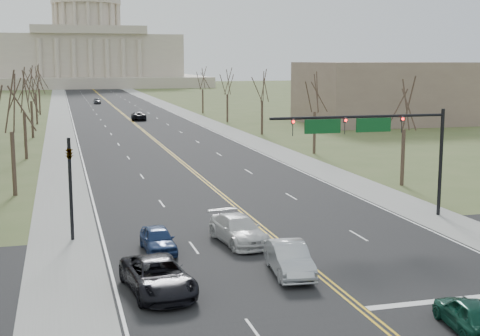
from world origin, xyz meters
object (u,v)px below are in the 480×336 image
car_sb_outer_second (158,239)px  car_nb_inner_lead (470,314)px  car_sb_outer_lead (158,276)px  car_far_nb (139,116)px  car_sb_inner_lead (289,259)px  signal_mast (372,133)px  car_sb_inner_second (238,230)px  car_far_sb (97,101)px  signal_left (70,177)px

car_sb_outer_second → car_nb_inner_lead: bearing=-55.8°
car_sb_outer_second → car_sb_outer_lead: bearing=-99.9°
car_sb_outer_second → car_far_nb: size_ratio=0.76×
car_sb_inner_lead → car_nb_inner_lead: bearing=-56.4°
car_sb_outer_second → car_far_nb: bearing=82.5°
signal_mast → car_sb_inner_second: (-9.79, -3.19, -4.97)m
signal_mast → car_sb_inner_lead: (-8.85, -9.28, -4.97)m
car_sb_inner_lead → car_far_sb: size_ratio=1.12×
car_nb_inner_lead → car_sb_outer_lead: size_ratio=0.72×
car_sb_inner_lead → car_sb_outer_second: (-5.63, 5.52, -0.09)m
car_sb_inner_lead → car_far_nb: (2.80, 87.25, -0.04)m
car_sb_inner_lead → car_sb_inner_second: size_ratio=0.89×
car_sb_outer_second → signal_left: bearing=138.3°
signal_left → car_nb_inner_lead: 23.06m
signal_left → car_sb_inner_second: bearing=-19.2°
car_nb_inner_lead → car_far_nb: size_ratio=0.74×
car_sb_outer_lead → signal_mast: bearing=26.7°
car_nb_inner_lead → car_sb_inner_second: bearing=-61.9°
car_far_nb → signal_mast: bearing=98.4°
car_sb_outer_second → car_sb_inner_second: bearing=5.3°
signal_mast → car_far_sb: (-10.52, 124.60, -5.03)m
car_sb_outer_lead → car_sb_inner_second: size_ratio=1.04×
car_nb_inner_lead → car_sb_inner_second: 15.45m
signal_left → car_far_nb: 79.09m
signal_left → car_far_nb: signal_left is taller
car_sb_outer_second → car_far_nb: 82.17m
car_sb_inner_lead → car_sb_inner_second: bearing=104.7°
car_sb_outer_lead → car_sb_inner_second: (5.64, 7.04, 0.00)m
signal_mast → signal_left: size_ratio=2.02×
car_sb_inner_second → car_sb_outer_second: car_sb_inner_second is taller
signal_left → car_sb_outer_second: 6.56m
car_sb_outer_lead → car_sb_outer_second: car_sb_outer_lead is taller
car_nb_inner_lead → car_sb_outer_second: car_sb_outer_second is taller
car_nb_inner_lead → car_sb_inner_lead: bearing=-54.5°
car_far_nb → car_far_sb: size_ratio=1.27×
car_sb_inner_lead → car_far_nb: 87.30m
signal_left → car_sb_outer_second: (4.46, -3.76, -3.01)m
car_sb_outer_lead → car_sb_inner_second: car_sb_inner_second is taller
signal_mast → car_sb_outer_second: size_ratio=2.98×
car_far_sb → car_sb_inner_second: bearing=-86.1°
signal_mast → car_nb_inner_lead: 18.93m
car_sb_outer_lead → car_far_sb: car_sb_outer_lead is taller
car_nb_inner_lead → car_sb_inner_lead: (-4.40, 8.41, 0.10)m
signal_left → car_nb_inner_lead: bearing=-50.7°
car_sb_inner_lead → car_sb_outer_second: car_sb_inner_lead is taller
signal_left → signal_mast: bearing=-0.0°
car_far_nb → car_sb_outer_second: bearing=88.1°
car_sb_inner_second → car_sb_outer_second: bearing=179.5°
car_sb_inner_lead → car_far_sb: bearing=96.7°
car_sb_outer_second → car_far_sb: bearing=86.6°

